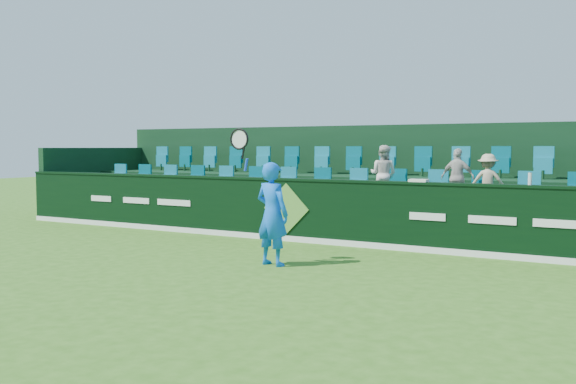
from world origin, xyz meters
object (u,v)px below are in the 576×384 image
Objects in this scene: tennis_player at (272,213)px; spectator_middle at (458,178)px; spectator_right at (488,181)px; drinks_bottle at (530,179)px; towel at (419,181)px; spectator_left at (383,174)px.

tennis_player is 4.37m from spectator_middle.
tennis_player is 2.19× the size of spectator_right.
tennis_player is 4.61m from drinks_bottle.
spectator_right is at bearing 46.72° from towel.
spectator_left is at bearing -9.58° from spectator_right.
spectator_right reaches higher than drinks_bottle.
spectator_middle reaches higher than towel.
tennis_player reaches higher than drinks_bottle.
spectator_left reaches higher than drinks_bottle.
tennis_player is 10.94× the size of drinks_bottle.
tennis_player is 3.85m from spectator_left.
towel is 2.03m from drinks_bottle.
towel is at bearing 73.88° from spectator_middle.
spectator_left is (0.53, 3.78, 0.53)m from tennis_player.
towel is (-0.45, -1.12, -0.02)m from spectator_middle.
spectator_middle is at bearing -9.58° from spectator_right.
spectator_middle is 5.49× the size of drinks_bottle.
spectator_right is (2.75, 3.78, 0.44)m from tennis_player.
towel is at bearing 180.00° from drinks_bottle.
tennis_player is at bearing 84.95° from spectator_left.
drinks_bottle reaches higher than towel.
spectator_left is 2.22m from spectator_right.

